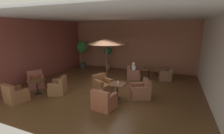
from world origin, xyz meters
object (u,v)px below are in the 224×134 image
armchair_front_left_north (104,101)px  patio_umbrella_tall_red (106,42)px  armchair_mid_center_east (36,81)px  iced_drink_cup (118,82)px  armchair_front_left_east (141,91)px  cafe_table_mid_center (37,83)px  potted_tree_left_corner (108,54)px  armchair_front_right_east (165,75)px  armchair_mid_center_north (58,87)px  armchair_mid_center_south (15,95)px  armchair_front_left_south (102,85)px  potted_tree_mid_left (82,49)px  armchair_front_right_north (133,74)px  patron_blue_shirt (133,68)px  cafe_table_front_right (149,71)px  cafe_table_front_left (117,87)px

armchair_front_left_north → patio_umbrella_tall_red: patio_umbrella_tall_red is taller
armchair_front_left_north → patio_umbrella_tall_red: size_ratio=0.36×
armchair_mid_center_east → iced_drink_cup: armchair_mid_center_east is taller
armchair_front_left_east → cafe_table_mid_center: armchair_front_left_east is taller
armchair_front_left_north → potted_tree_left_corner: size_ratio=0.51×
armchair_front_right_east → armchair_mid_center_north: armchair_mid_center_north is taller
iced_drink_cup → armchair_mid_center_south: bearing=-152.6°
armchair_front_right_east → iced_drink_cup: bearing=-117.2°
potted_tree_left_corner → armchair_front_left_south: bearing=-69.8°
armchair_front_left_east → potted_tree_mid_left: 6.67m
armchair_front_left_north → iced_drink_cup: (0.17, 1.15, 0.44)m
armchair_front_left_north → patio_umbrella_tall_red: 4.49m
armchair_front_right_north → armchair_front_right_east: (1.91, 0.56, 0.01)m
armchair_front_left_east → armchair_front_left_south: 1.95m
cafe_table_mid_center → armchair_front_left_north: bearing=-1.9°
armchair_front_right_east → armchair_mid_center_south: 7.99m
armchair_front_left_north → armchair_mid_center_south: (-3.76, -0.89, -0.01)m
armchair_front_left_south → patron_blue_shirt: bearing=69.9°
cafe_table_front_right → armchair_front_right_east: (0.97, 0.24, -0.23)m
armchair_mid_center_north → armchair_front_left_south: bearing=30.2°
cafe_table_front_right → potted_tree_left_corner: 3.74m
armchair_front_left_north → cafe_table_mid_center: (-3.58, 0.12, 0.21)m
armchair_front_right_east → cafe_table_mid_center: armchair_front_right_east is taller
armchair_front_left_south → patio_umbrella_tall_red: (-0.73, 2.13, 1.99)m
armchair_front_right_east → potted_tree_left_corner: (-4.37, 1.18, 0.87)m
armchair_mid_center_north → iced_drink_cup: armchair_mid_center_north is taller
iced_drink_cup → armchair_front_right_north: bearing=92.0°
armchair_front_right_north → armchair_front_left_east: bearing=-67.1°
cafe_table_front_right → armchair_mid_center_east: bearing=-145.8°
armchair_front_left_north → armchair_front_right_north: bearing=89.0°
armchair_front_left_east → armchair_mid_center_south: size_ratio=1.17×
armchair_mid_center_south → armchair_front_left_north: bearing=13.3°
potted_tree_left_corner → armchair_mid_center_north: bearing=-92.7°
armchair_front_left_south → armchair_mid_center_east: size_ratio=0.96×
cafe_table_front_left → potted_tree_mid_left: bearing=136.9°
cafe_table_front_left → patio_umbrella_tall_red: (-1.70, 2.63, 1.76)m
armchair_mid_center_north → armchair_front_right_north: bearing=52.8°
patron_blue_shirt → cafe_table_mid_center: bearing=-132.7°
cafe_table_front_left → patio_umbrella_tall_red: size_ratio=0.28×
armchair_front_left_east → potted_tree_left_corner: size_ratio=0.61×
armchair_front_left_east → patron_blue_shirt: (-1.02, 2.53, 0.40)m
cafe_table_front_left → armchair_front_right_north: 3.03m
potted_tree_left_corner → potted_tree_mid_left: bearing=-162.8°
armchair_mid_center_east → patron_blue_shirt: size_ratio=1.67×
armchair_mid_center_east → patron_blue_shirt: (4.48, 3.35, 0.38)m
armchair_front_left_south → armchair_front_right_north: bearing=70.5°
armchair_mid_center_north → potted_tree_left_corner: potted_tree_left_corner is taller
cafe_table_front_left → armchair_front_right_east: 4.02m
armchair_mid_center_south → patio_umbrella_tall_red: bearing=64.3°
armchair_front_left_south → patron_blue_shirt: patron_blue_shirt is taller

